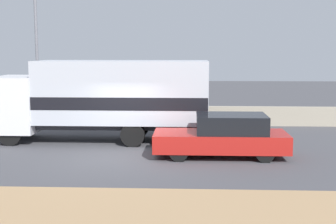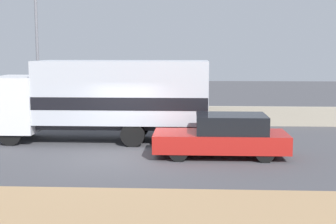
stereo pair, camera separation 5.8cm
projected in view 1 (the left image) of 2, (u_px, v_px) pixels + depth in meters
ground_plane at (120, 157)px, 16.16m from camera, size 80.00×80.00×0.00m
stone_wall_backdrop at (141, 115)px, 23.07m from camera, size 60.00×0.35×0.93m
street_lamp at (37, 44)px, 22.47m from camera, size 0.56×0.28×6.86m
box_truck at (105, 97)px, 18.70m from camera, size 8.52×2.45×3.25m
car_hatchback at (224, 136)px, 16.13m from camera, size 4.58×1.83×1.47m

